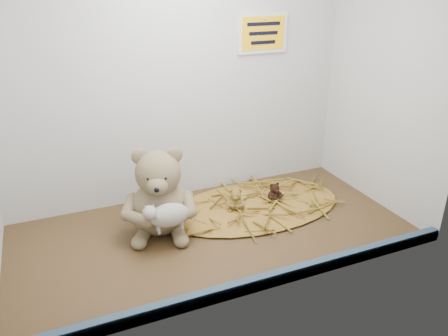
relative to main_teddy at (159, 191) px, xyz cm
name	(u,v)px	position (x,y,z in cm)	size (l,w,h in cm)	color
alcove_shell	(201,82)	(14.49, 1.09, 31.31)	(120.40, 60.20, 90.40)	#402816
front_rail	(257,283)	(14.49, -36.71, -11.89)	(119.28, 2.20, 3.60)	#39596E
straw_bed	(255,206)	(33.45, 1.91, -13.09)	(62.16, 36.10, 1.20)	brown
main_teddy	(159,191)	(0.00, 0.00, 0.00)	(22.08, 23.31, 27.38)	#847751
toy_lamb	(169,215)	(0.00, -9.81, -3.19)	(14.88, 9.08, 9.62)	#B6B4A4
mini_teddy_tan	(236,198)	(26.04, 1.75, -8.75)	(6.02, 6.36, 7.47)	olive
mini_teddy_brown	(274,191)	(40.85, 2.08, -9.12)	(5.43, 5.73, 6.74)	black
wall_sign	(263,33)	(44.49, 21.49, 41.31)	(16.00, 1.20, 11.00)	#F6B00C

